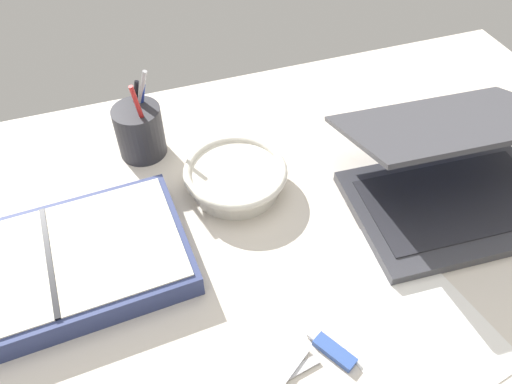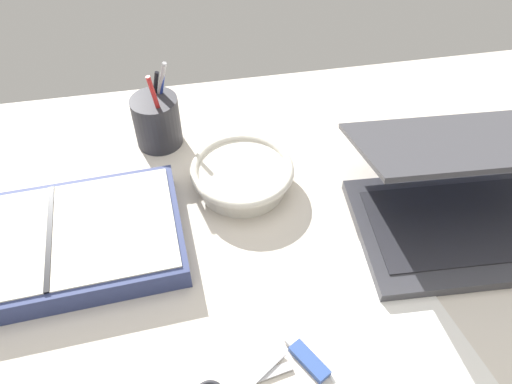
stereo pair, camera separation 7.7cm
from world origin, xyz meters
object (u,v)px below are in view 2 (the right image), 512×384
Objects in this scene: bowl at (242,175)px; pen_cup at (157,121)px; laptop at (464,197)px; planner at (54,244)px.

pen_cup is at bearing 132.46° from bowl.
laptop is 54.77cm from pen_cup.
pen_cup is (-13.47, 14.72, 2.31)cm from bowl.
bowl is (-33.41, 13.61, -2.36)cm from laptop.
bowl is 1.09× the size of pen_cup.
laptop reaches higher than planner.
planner is (-64.13, 4.78, -2.95)cm from laptop.
laptop is at bearing -22.16° from bowl.
pen_cup is 0.41× the size of planner.
bowl is at bearing -47.54° from pen_cup.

